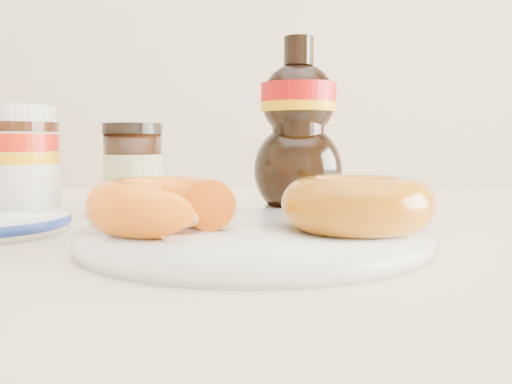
{
  "coord_description": "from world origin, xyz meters",
  "views": [
    {
      "loc": [
        0.08,
        -0.38,
        0.83
      ],
      "look_at": [
        0.07,
        0.08,
        0.79
      ],
      "focal_mm": 40.0,
      "sensor_mm": 36.0,
      "label": 1
    }
  ],
  "objects_px": {
    "dining_table": "(180,325)",
    "plate": "(254,237)",
    "syrup_bottle": "(298,125)",
    "donut_bitten": "(162,205)",
    "donut_whole": "(357,204)",
    "nutella_jar": "(17,159)",
    "dark_jar": "(133,172)"
  },
  "relations": [
    {
      "from": "dining_table",
      "to": "plate",
      "type": "xyz_separation_m",
      "value": [
        0.07,
        -0.07,
        0.09
      ]
    },
    {
      "from": "plate",
      "to": "syrup_bottle",
      "type": "height_order",
      "value": "syrup_bottle"
    },
    {
      "from": "donut_bitten",
      "to": "donut_whole",
      "type": "height_order",
      "value": "donut_whole"
    },
    {
      "from": "donut_whole",
      "to": "nutella_jar",
      "type": "relative_size",
      "value": 0.98
    },
    {
      "from": "dining_table",
      "to": "dark_jar",
      "type": "distance_m",
      "value": 0.16
    },
    {
      "from": "donut_bitten",
      "to": "syrup_bottle",
      "type": "distance_m",
      "value": 0.25
    },
    {
      "from": "plate",
      "to": "donut_whole",
      "type": "relative_size",
      "value": 2.36
    },
    {
      "from": "donut_bitten",
      "to": "nutella_jar",
      "type": "xyz_separation_m",
      "value": [
        -0.17,
        0.14,
        0.03
      ]
    },
    {
      "from": "dining_table",
      "to": "donut_whole",
      "type": "distance_m",
      "value": 0.2
    },
    {
      "from": "donut_whole",
      "to": "syrup_bottle",
      "type": "xyz_separation_m",
      "value": [
        -0.03,
        0.21,
        0.06
      ]
    },
    {
      "from": "dining_table",
      "to": "nutella_jar",
      "type": "bearing_deg",
      "value": 161.58
    },
    {
      "from": "donut_whole",
      "to": "plate",
      "type": "bearing_deg",
      "value": 174.63
    },
    {
      "from": "plate",
      "to": "dark_jar",
      "type": "bearing_deg",
      "value": 129.71
    },
    {
      "from": "donut_whole",
      "to": "nutella_jar",
      "type": "xyz_separation_m",
      "value": [
        -0.3,
        0.13,
        0.03
      ]
    },
    {
      "from": "donut_bitten",
      "to": "dark_jar",
      "type": "xyz_separation_m",
      "value": [
        -0.06,
        0.16,
        0.01
      ]
    },
    {
      "from": "donut_whole",
      "to": "nutella_jar",
      "type": "distance_m",
      "value": 0.33
    },
    {
      "from": "syrup_bottle",
      "to": "dark_jar",
      "type": "height_order",
      "value": "syrup_bottle"
    },
    {
      "from": "plate",
      "to": "donut_whole",
      "type": "height_order",
      "value": "donut_whole"
    },
    {
      "from": "dining_table",
      "to": "donut_whole",
      "type": "bearing_deg",
      "value": -28.95
    },
    {
      "from": "plate",
      "to": "donut_whole",
      "type": "distance_m",
      "value": 0.08
    },
    {
      "from": "plate",
      "to": "syrup_bottle",
      "type": "xyz_separation_m",
      "value": [
        0.04,
        0.21,
        0.09
      ]
    },
    {
      "from": "dining_table",
      "to": "syrup_bottle",
      "type": "xyz_separation_m",
      "value": [
        0.11,
        0.14,
        0.18
      ]
    },
    {
      "from": "plate",
      "to": "syrup_bottle",
      "type": "relative_size",
      "value": 1.36
    },
    {
      "from": "dining_table",
      "to": "donut_whole",
      "type": "xyz_separation_m",
      "value": [
        0.14,
        -0.08,
        0.11
      ]
    },
    {
      "from": "donut_whole",
      "to": "nutella_jar",
      "type": "bearing_deg",
      "value": 156.51
    },
    {
      "from": "nutella_jar",
      "to": "syrup_bottle",
      "type": "distance_m",
      "value": 0.29
    },
    {
      "from": "plate",
      "to": "nutella_jar",
      "type": "height_order",
      "value": "nutella_jar"
    },
    {
      "from": "plate",
      "to": "syrup_bottle",
      "type": "distance_m",
      "value": 0.23
    },
    {
      "from": "dining_table",
      "to": "donut_whole",
      "type": "relative_size",
      "value": 13.04
    },
    {
      "from": "dining_table",
      "to": "donut_bitten",
      "type": "height_order",
      "value": "donut_bitten"
    },
    {
      "from": "dining_table",
      "to": "plate",
      "type": "height_order",
      "value": "plate"
    },
    {
      "from": "plate",
      "to": "nutella_jar",
      "type": "xyz_separation_m",
      "value": [
        -0.23,
        0.13,
        0.05
      ]
    }
  ]
}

